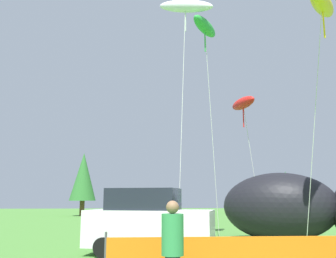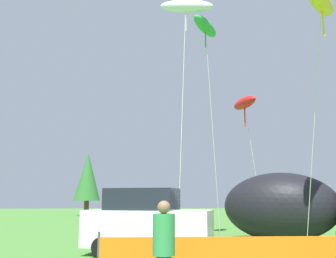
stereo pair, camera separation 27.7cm
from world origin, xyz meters
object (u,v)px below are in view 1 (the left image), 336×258
at_px(parked_car, 148,222).
at_px(kite_yellow_hero, 322,5).
at_px(inflatable_cat, 302,210).
at_px(kite_red_lizard, 243,104).
at_px(kite_white_ghost, 185,7).
at_px(spectator_in_grey_shirt, 173,248).
at_px(kite_green_fish, 205,27).

height_order(parked_car, kite_yellow_hero, kite_yellow_hero).
bearing_deg(inflatable_cat, parked_car, -128.73).
bearing_deg(kite_red_lizard, kite_yellow_hero, -82.59).
distance_m(parked_car, kite_yellow_hero, 9.90).
height_order(kite_white_ghost, kite_yellow_hero, kite_white_ghost).
bearing_deg(spectator_in_grey_shirt, kite_yellow_hero, 40.07).
bearing_deg(kite_white_ghost, kite_yellow_hero, -47.61).
xyz_separation_m(spectator_in_grey_shirt, kite_green_fish, (2.63, 10.03, 9.13)).
distance_m(kite_white_ghost, kite_green_fish, 1.37).
relative_size(inflatable_cat, kite_green_fish, 0.68).
xyz_separation_m(parked_car, kite_green_fish, (2.84, 3.95, 9.06)).
distance_m(kite_green_fish, kite_yellow_hero, 6.18).
relative_size(parked_car, kite_white_ghost, 0.38).
xyz_separation_m(parked_car, kite_red_lizard, (5.24, 6.04, 5.78)).
distance_m(kite_white_ghost, kite_yellow_hero, 6.81).
bearing_deg(parked_car, kite_white_ghost, 81.41).
xyz_separation_m(parked_car, inflatable_cat, (6.79, 3.07, 0.31)).
height_order(kite_white_ghost, kite_red_lizard, kite_white_ghost).
bearing_deg(parked_car, spectator_in_grey_shirt, -70.00).
bearing_deg(inflatable_cat, kite_white_ghost, -160.04).
bearing_deg(inflatable_cat, kite_yellow_hero, -71.59).
distance_m(spectator_in_grey_shirt, kite_green_fish, 13.82).
relative_size(kite_red_lizard, kite_yellow_hero, 0.78).
bearing_deg(spectator_in_grey_shirt, kite_red_lizard, 67.43).
bearing_deg(kite_yellow_hero, inflatable_cat, 81.47).
bearing_deg(kite_green_fish, kite_white_ghost, -164.65).
relative_size(parked_car, kite_yellow_hero, 0.49).
bearing_deg(kite_red_lizard, parked_car, -130.96).
bearing_deg(kite_white_ghost, inflatable_cat, -6.98).
bearing_deg(kite_red_lizard, spectator_in_grey_shirt, -112.57).
bearing_deg(kite_white_ghost, parked_car, -116.62).
relative_size(kite_white_ghost, kite_yellow_hero, 1.26).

